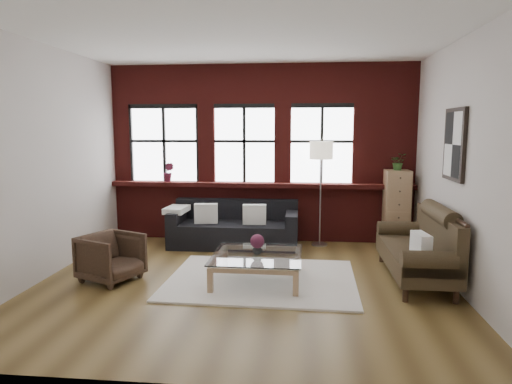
# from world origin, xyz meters

# --- Properties ---
(floor) EXTENTS (5.50, 5.50, 0.00)m
(floor) POSITION_xyz_m (0.00, 0.00, 0.00)
(floor) COLOR brown
(floor) RESTS_ON ground
(ceiling) EXTENTS (5.50, 5.50, 0.00)m
(ceiling) POSITION_xyz_m (0.00, 0.00, 3.20)
(ceiling) COLOR white
(ceiling) RESTS_ON ground
(wall_back) EXTENTS (5.50, 0.00, 5.50)m
(wall_back) POSITION_xyz_m (0.00, 2.50, 1.60)
(wall_back) COLOR beige
(wall_back) RESTS_ON ground
(wall_front) EXTENTS (5.50, 0.00, 5.50)m
(wall_front) POSITION_xyz_m (0.00, -2.50, 1.60)
(wall_front) COLOR beige
(wall_front) RESTS_ON ground
(wall_left) EXTENTS (0.00, 5.00, 5.00)m
(wall_left) POSITION_xyz_m (-2.75, 0.00, 1.60)
(wall_left) COLOR beige
(wall_left) RESTS_ON ground
(wall_right) EXTENTS (0.00, 5.00, 5.00)m
(wall_right) POSITION_xyz_m (2.75, 0.00, 1.60)
(wall_right) COLOR beige
(wall_right) RESTS_ON ground
(brick_backwall) EXTENTS (5.50, 0.12, 3.20)m
(brick_backwall) POSITION_xyz_m (0.00, 2.44, 1.60)
(brick_backwall) COLOR #5D1815
(brick_backwall) RESTS_ON floor
(sill_ledge) EXTENTS (5.50, 0.30, 0.08)m
(sill_ledge) POSITION_xyz_m (0.00, 2.35, 1.04)
(sill_ledge) COLOR #5D1815
(sill_ledge) RESTS_ON brick_backwall
(window_left) EXTENTS (1.38, 0.10, 1.50)m
(window_left) POSITION_xyz_m (-1.80, 2.45, 1.75)
(window_left) COLOR black
(window_left) RESTS_ON brick_backwall
(window_mid) EXTENTS (1.38, 0.10, 1.50)m
(window_mid) POSITION_xyz_m (-0.30, 2.45, 1.75)
(window_mid) COLOR black
(window_mid) RESTS_ON brick_backwall
(window_right) EXTENTS (1.38, 0.10, 1.50)m
(window_right) POSITION_xyz_m (1.10, 2.45, 1.75)
(window_right) COLOR black
(window_right) RESTS_ON brick_backwall
(wall_poster) EXTENTS (0.05, 0.74, 0.94)m
(wall_poster) POSITION_xyz_m (2.72, 0.30, 1.85)
(wall_poster) COLOR black
(wall_poster) RESTS_ON wall_right
(shag_rug) EXTENTS (2.57, 2.04, 0.03)m
(shag_rug) POSITION_xyz_m (0.23, 0.12, 0.01)
(shag_rug) COLOR silver
(shag_rug) RESTS_ON floor
(dark_sofa) EXTENTS (2.22, 0.90, 0.80)m
(dark_sofa) POSITION_xyz_m (-0.42, 1.90, 0.40)
(dark_sofa) COLOR black
(dark_sofa) RESTS_ON floor
(pillow_a) EXTENTS (0.41, 0.19, 0.34)m
(pillow_a) POSITION_xyz_m (-0.90, 1.80, 0.59)
(pillow_a) COLOR white
(pillow_a) RESTS_ON dark_sofa
(pillow_b) EXTENTS (0.41, 0.17, 0.34)m
(pillow_b) POSITION_xyz_m (-0.05, 1.80, 0.59)
(pillow_b) COLOR white
(pillow_b) RESTS_ON dark_sofa
(vintage_settee) EXTENTS (0.85, 1.91, 1.02)m
(vintage_settee) POSITION_xyz_m (2.30, 0.35, 0.51)
(vintage_settee) COLOR #342818
(vintage_settee) RESTS_ON floor
(pillow_settee) EXTENTS (0.19, 0.39, 0.34)m
(pillow_settee) POSITION_xyz_m (2.22, -0.24, 0.62)
(pillow_settee) COLOR white
(pillow_settee) RESTS_ON vintage_settee
(armchair) EXTENTS (0.93, 0.92, 0.65)m
(armchair) POSITION_xyz_m (-1.81, -0.09, 0.32)
(armchair) COLOR #35251A
(armchair) RESTS_ON floor
(coffee_table) EXTENTS (1.20, 1.20, 0.40)m
(coffee_table) POSITION_xyz_m (0.17, 0.05, 0.19)
(coffee_table) COLOR #9F7C56
(coffee_table) RESTS_ON shag_rug
(vase) EXTENTS (0.17, 0.17, 0.14)m
(vase) POSITION_xyz_m (0.17, 0.05, 0.45)
(vase) COLOR #B2B2B2
(vase) RESTS_ON coffee_table
(flowers) EXTENTS (0.19, 0.19, 0.19)m
(flowers) POSITION_xyz_m (0.17, 0.05, 0.56)
(flowers) COLOR #5B1F39
(flowers) RESTS_ON vase
(drawer_chest) EXTENTS (0.41, 0.41, 1.35)m
(drawer_chest) POSITION_xyz_m (2.40, 2.14, 0.67)
(drawer_chest) COLOR #9F7C56
(drawer_chest) RESTS_ON floor
(potted_plant_top) EXTENTS (0.26, 0.23, 0.29)m
(potted_plant_top) POSITION_xyz_m (2.40, 2.14, 1.49)
(potted_plant_top) COLOR #2D5923
(potted_plant_top) RESTS_ON drawer_chest
(floor_lamp) EXTENTS (0.40, 0.40, 1.98)m
(floor_lamp) POSITION_xyz_m (1.08, 2.10, 0.99)
(floor_lamp) COLOR #A5A5A8
(floor_lamp) RESTS_ON floor
(sill_plant) EXTENTS (0.21, 0.18, 0.36)m
(sill_plant) POSITION_xyz_m (-1.70, 2.32, 1.26)
(sill_plant) COLOR #5B1F39
(sill_plant) RESTS_ON sill_ledge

